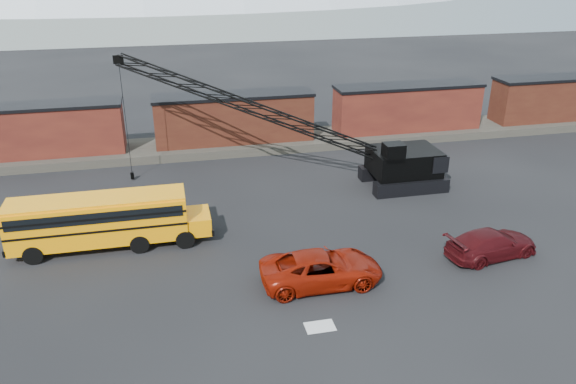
{
  "coord_description": "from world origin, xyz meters",
  "views": [
    {
      "loc": [
        -5.65,
        -24.69,
        16.42
      ],
      "look_at": [
        0.97,
        5.0,
        3.0
      ],
      "focal_mm": 35.0,
      "sensor_mm": 36.0,
      "label": 1
    }
  ],
  "objects_px": {
    "red_pickup": "(321,268)",
    "crawler_crane": "(258,110)",
    "maroon_suv": "(492,244)",
    "school_bus": "(105,219)"
  },
  "relations": [
    {
      "from": "red_pickup",
      "to": "crawler_crane",
      "type": "height_order",
      "value": "crawler_crane"
    },
    {
      "from": "maroon_suv",
      "to": "crawler_crane",
      "type": "height_order",
      "value": "crawler_crane"
    },
    {
      "from": "school_bus",
      "to": "crawler_crane",
      "type": "relative_size",
      "value": 0.51
    },
    {
      "from": "red_pickup",
      "to": "maroon_suv",
      "type": "xyz_separation_m",
      "value": [
        10.25,
        0.6,
        -0.09
      ]
    },
    {
      "from": "red_pickup",
      "to": "maroon_suv",
      "type": "height_order",
      "value": "red_pickup"
    },
    {
      "from": "maroon_suv",
      "to": "crawler_crane",
      "type": "relative_size",
      "value": 0.24
    },
    {
      "from": "maroon_suv",
      "to": "red_pickup",
      "type": "bearing_deg",
      "value": 83.82
    },
    {
      "from": "red_pickup",
      "to": "crawler_crane",
      "type": "distance_m",
      "value": 14.98
    },
    {
      "from": "school_bus",
      "to": "maroon_suv",
      "type": "height_order",
      "value": "school_bus"
    },
    {
      "from": "maroon_suv",
      "to": "crawler_crane",
      "type": "distance_m",
      "value": 18.19
    }
  ]
}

